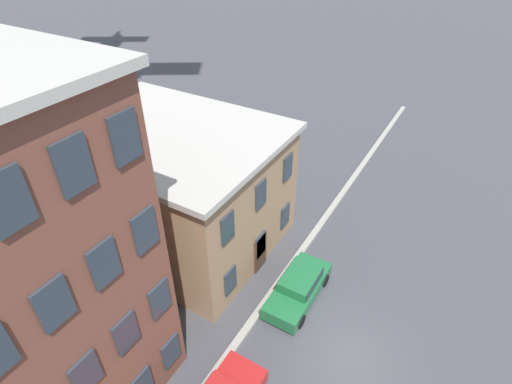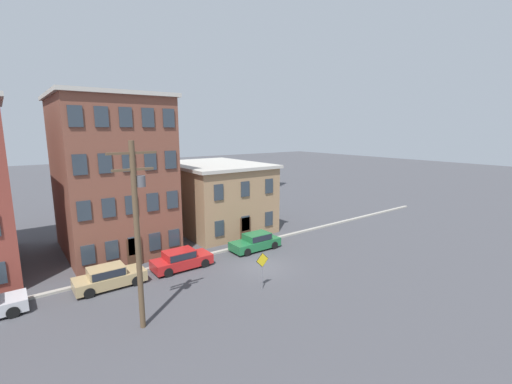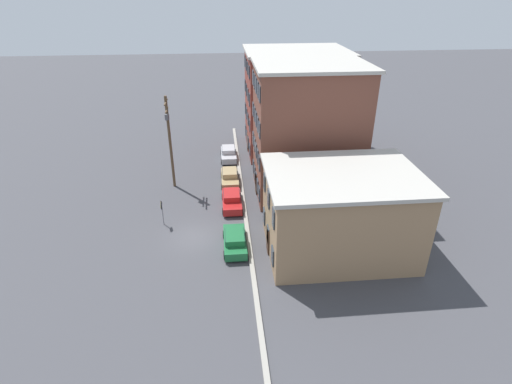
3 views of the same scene
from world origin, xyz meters
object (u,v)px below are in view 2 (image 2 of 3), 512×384
at_px(car_tan, 109,276).
at_px(car_red, 181,259).
at_px(utility_pole, 137,227).
at_px(caution_sign, 262,265).
at_px(car_green, 256,241).

distance_m(car_tan, car_red, 5.12).
distance_m(car_red, utility_pole, 9.04).
relative_size(car_tan, caution_sign, 1.77).
xyz_separation_m(car_red, car_green, (6.95, -0.01, 0.00)).
distance_m(car_green, utility_pole, 14.05).
xyz_separation_m(car_tan, car_red, (5.12, 0.01, 0.00)).
bearing_deg(utility_pole, car_tan, 92.44).
height_order(car_tan, utility_pole, utility_pole).
height_order(car_tan, car_green, same).
distance_m(car_red, car_green, 6.95).
bearing_deg(car_red, utility_pole, -129.14).
height_order(car_tan, caution_sign, caution_sign).
bearing_deg(car_tan, car_green, -0.00).
height_order(car_green, utility_pole, utility_pole).
bearing_deg(car_red, car_tan, -179.84).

